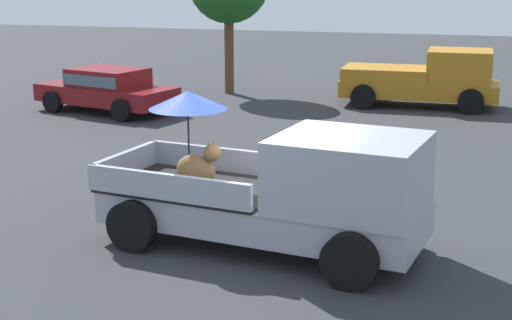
% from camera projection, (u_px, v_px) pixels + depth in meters
% --- Properties ---
extents(ground_plane, '(80.00, 80.00, 0.00)m').
position_uv_depth(ground_plane, '(262.00, 246.00, 12.02)').
color(ground_plane, '#2D3033').
extents(pickup_truck_main, '(5.27, 2.86, 2.40)m').
position_uv_depth(pickup_truck_main, '(288.00, 190.00, 11.60)').
color(pickup_truck_main, black).
rests_on(pickup_truck_main, ground).
extents(pickup_truck_red, '(4.81, 2.18, 1.80)m').
position_uv_depth(pickup_truck_red, '(426.00, 79.00, 23.75)').
color(pickup_truck_red, black).
rests_on(pickup_truck_red, ground).
extents(parked_sedan_near, '(4.61, 2.82, 1.33)m').
position_uv_depth(parked_sedan_near, '(107.00, 88.00, 22.86)').
color(parked_sedan_near, black).
rests_on(parked_sedan_near, ground).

